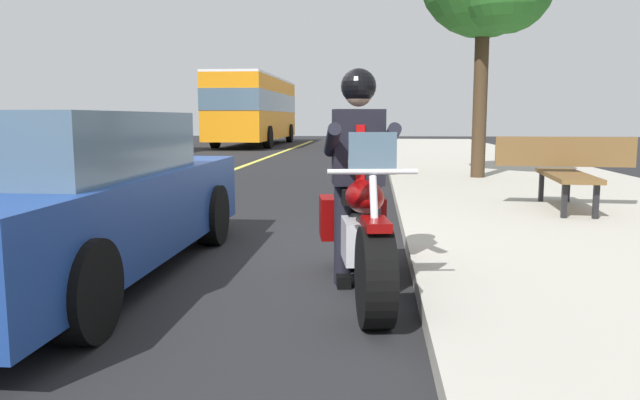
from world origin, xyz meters
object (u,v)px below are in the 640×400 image
(motorcycle_main, at_px, (361,234))
(bench_sidewalk, at_px, (566,166))
(rider_main, at_px, (358,158))
(car_dark, at_px, (63,198))
(bus_near, at_px, (255,107))

(motorcycle_main, bearing_deg, bench_sidewalk, 144.22)
(rider_main, bearing_deg, car_dark, -88.39)
(motorcycle_main, xyz_separation_m, rider_main, (-0.19, -0.03, 0.58))
(bus_near, relative_size, bench_sidewalk, 6.02)
(bench_sidewalk, bearing_deg, motorcycle_main, -35.78)
(bench_sidewalk, bearing_deg, rider_main, -37.52)
(bus_near, relative_size, car_dark, 2.40)
(bus_near, height_order, bench_sidewalk, bus_near)
(motorcycle_main, relative_size, car_dark, 0.48)
(bus_near, xyz_separation_m, bench_sidewalk, (21.72, 8.47, -1.16))
(motorcycle_main, relative_size, rider_main, 1.27)
(rider_main, relative_size, bench_sidewalk, 0.95)
(bus_near, distance_m, bench_sidewalk, 23.34)
(bus_near, bearing_deg, motorcycle_main, 12.95)
(rider_main, bearing_deg, bench_sidewalk, 142.48)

